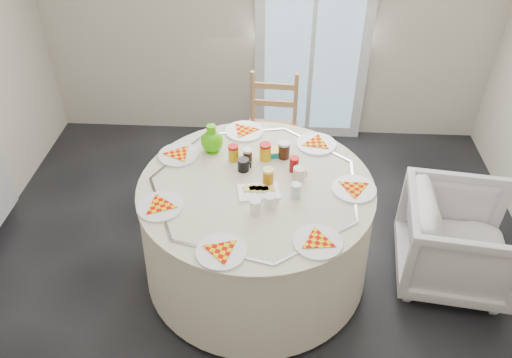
# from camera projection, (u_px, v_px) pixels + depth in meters

# --- Properties ---
(floor) EXTENTS (4.00, 4.00, 0.00)m
(floor) POSITION_uv_depth(u_px,v_px,m) (253.00, 289.00, 3.38)
(floor) COLOR black
(floor) RESTS_ON ground
(glass_door) EXTENTS (1.00, 0.08, 2.10)m
(glass_door) POSITION_uv_depth(u_px,v_px,m) (314.00, 29.00, 4.23)
(glass_door) COLOR silver
(glass_door) RESTS_ON floor
(table) EXTENTS (1.50, 1.50, 0.76)m
(table) POSITION_uv_depth(u_px,v_px,m) (256.00, 229.00, 3.29)
(table) COLOR beige
(table) RESTS_ON floor
(wooden_chair) EXTENTS (0.44, 0.42, 0.92)m
(wooden_chair) POSITION_uv_depth(u_px,v_px,m) (271.00, 131.00, 4.05)
(wooden_chair) COLOR tan
(wooden_chair) RESTS_ON floor
(armchair) EXTENTS (0.74, 0.78, 0.72)m
(armchair) POSITION_uv_depth(u_px,v_px,m) (460.00, 234.00, 3.24)
(armchair) COLOR silver
(armchair) RESTS_ON floor
(place_settings) EXTENTS (1.87, 1.87, 0.03)m
(place_settings) POSITION_uv_depth(u_px,v_px,m) (256.00, 183.00, 3.05)
(place_settings) COLOR silver
(place_settings) RESTS_ON table
(jar_cluster) EXTENTS (0.49, 0.32, 0.13)m
(jar_cluster) POSITION_uv_depth(u_px,v_px,m) (262.00, 157.00, 3.17)
(jar_cluster) COLOR #A63B11
(jar_cluster) RESTS_ON table
(butter_tub) EXTENTS (0.13, 0.11, 0.05)m
(butter_tub) POSITION_uv_depth(u_px,v_px,m) (275.00, 152.00, 3.28)
(butter_tub) COLOR #088B97
(butter_tub) RESTS_ON table
(green_pitcher) EXTENTS (0.18, 0.18, 0.19)m
(green_pitcher) POSITION_uv_depth(u_px,v_px,m) (212.00, 136.00, 3.27)
(green_pitcher) COLOR #43BC08
(green_pitcher) RESTS_ON table
(cheese_platter) EXTENTS (0.27, 0.20, 0.03)m
(cheese_platter) POSITION_uv_depth(u_px,v_px,m) (259.00, 190.00, 2.99)
(cheese_platter) COLOR white
(cheese_platter) RESTS_ON table
(mugs_glasses) EXTENTS (0.62, 0.62, 0.10)m
(mugs_glasses) POSITION_uv_depth(u_px,v_px,m) (271.00, 176.00, 3.04)
(mugs_glasses) COLOR gray
(mugs_glasses) RESTS_ON table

